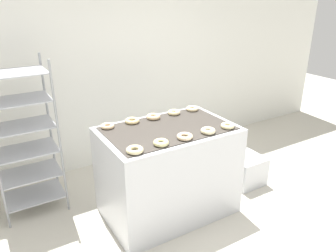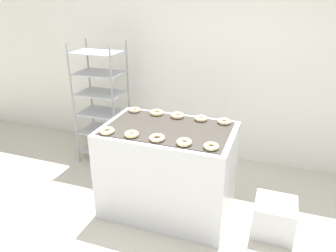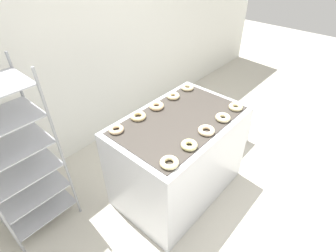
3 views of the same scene
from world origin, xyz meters
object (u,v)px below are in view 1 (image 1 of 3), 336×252
(glaze_bin, at_px, (246,170))
(donut_far_left, at_px, (132,121))
(fryer_machine, at_px, (168,171))
(donut_near_leftmost, at_px, (135,150))
(donut_far_rightmost, at_px, (192,109))
(donut_near_center, at_px, (185,136))
(donut_near_left, at_px, (161,143))
(donut_far_leftmost, at_px, (108,126))
(baking_rack_cart, at_px, (24,139))
(donut_far_center, at_px, (154,117))
(donut_near_rightmost, at_px, (228,126))
(donut_near_right, at_px, (208,131))
(donut_far_right, at_px, (174,112))

(glaze_bin, bearing_deg, donut_far_left, 166.49)
(fryer_machine, distance_m, donut_near_leftmost, 0.79)
(donut_far_rightmost, bearing_deg, donut_near_center, -129.94)
(donut_near_left, height_order, donut_far_left, donut_near_left)
(fryer_machine, bearing_deg, donut_far_leftmost, 148.79)
(donut_near_left, xyz_separation_m, donut_near_center, (0.26, 0.01, -0.00))
(baking_rack_cart, distance_m, donut_near_leftmost, 1.33)
(donut_near_center, distance_m, donut_far_leftmost, 0.80)
(donut_near_left, relative_size, donut_far_leftmost, 1.03)
(baking_rack_cart, xyz_separation_m, donut_far_center, (1.24, -0.49, 0.16))
(fryer_machine, bearing_deg, donut_near_rightmost, -30.58)
(donut_near_left, relative_size, donut_near_center, 0.93)
(donut_near_rightmost, height_order, donut_far_left, same)
(donut_near_rightmost, distance_m, donut_far_leftmost, 1.19)
(donut_near_rightmost, bearing_deg, donut_near_right, -179.08)
(glaze_bin, bearing_deg, donut_near_left, -168.08)
(donut_near_leftmost, xyz_separation_m, donut_near_right, (0.78, 0.01, 0.00))
(donut_near_center, relative_size, donut_far_leftmost, 1.11)
(donut_near_leftmost, distance_m, donut_near_left, 0.26)
(donut_far_right, distance_m, donut_far_rightmost, 0.25)
(donut_near_left, height_order, donut_far_leftmost, donut_near_left)
(fryer_machine, height_order, donut_near_rightmost, donut_near_rightmost)
(donut_near_center, bearing_deg, glaze_bin, 14.23)
(donut_near_center, relative_size, donut_near_rightmost, 1.09)
(baking_rack_cart, relative_size, donut_near_right, 11.65)
(fryer_machine, xyz_separation_m, donut_near_left, (-0.26, -0.31, 0.51))
(glaze_bin, height_order, donut_far_center, donut_far_center)
(baking_rack_cart, height_order, donut_far_rightmost, baking_rack_cart)
(donut_far_center, height_order, donut_far_rightmost, donut_far_center)
(donut_near_leftmost, relative_size, donut_near_left, 1.07)
(baking_rack_cart, relative_size, glaze_bin, 4.19)
(donut_near_leftmost, bearing_deg, donut_far_center, 49.97)
(donut_far_leftmost, relative_size, donut_far_center, 0.91)
(donut_far_leftmost, bearing_deg, donut_far_rightmost, -0.14)
(donut_far_leftmost, relative_size, donut_far_left, 0.89)
(donut_near_center, relative_size, donut_near_right, 1.05)
(baking_rack_cart, height_order, glaze_bin, baking_rack_cart)
(fryer_machine, xyz_separation_m, donut_far_left, (-0.24, 0.31, 0.51))
(donut_far_right, bearing_deg, donut_near_left, -130.15)
(donut_near_center, height_order, donut_far_left, same)
(donut_near_center, distance_m, donut_far_center, 0.60)
(glaze_bin, height_order, donut_near_right, donut_near_right)
(donut_near_leftmost, distance_m, donut_far_left, 0.68)
(donut_far_rightmost, bearing_deg, donut_near_right, -111.76)
(donut_far_leftmost, bearing_deg, donut_near_rightmost, -30.90)
(donut_near_rightmost, bearing_deg, donut_far_left, 140.82)
(glaze_bin, bearing_deg, donut_near_leftmost, -169.63)
(donut_far_center, bearing_deg, donut_far_left, 177.58)
(baking_rack_cart, relative_size, donut_far_rightmost, 11.80)
(glaze_bin, xyz_separation_m, donut_far_leftmost, (-1.64, 0.33, 0.82))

